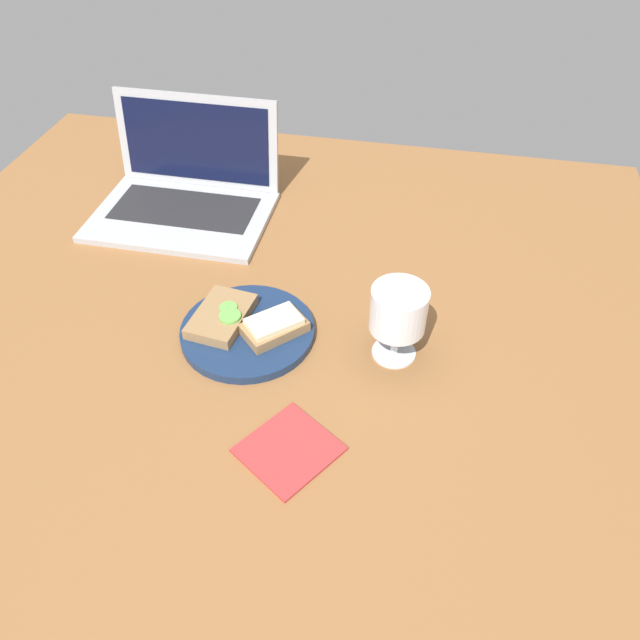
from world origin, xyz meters
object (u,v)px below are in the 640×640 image
Objects in this scene: sandwich_with_cheese at (274,326)px; wine_glass at (398,313)px; plate at (248,329)px; sandwich_with_cucumber at (222,316)px; napkin at (289,449)px; laptop at (187,189)px.

sandwich_with_cheese is 0.88× the size of wine_glass.
sandwich_with_cucumber is at bearing 174.56° from plate.
plate reaches higher than napkin.
laptop is (-46.28, 33.62, -4.36)cm from wine_glass.
wine_glass is 25.65cm from napkin.
sandwich_with_cheese is 43.66cm from laptop.
plate is at bearing -56.19° from laptop.
sandwich_with_cheese is 20.00cm from wine_glass.
sandwich_with_cucumber is 1.09× the size of napkin.
laptop reaches higher than sandwich_with_cheese.
sandwich_with_cheese is at bearing 109.53° from napkin.
sandwich_with_cucumber is 1.01× the size of wine_glass.
sandwich_with_cheese is 22.03cm from napkin.
plate is 4.99cm from sandwich_with_cheese.
sandwich_with_cucumber is 28.78cm from wine_glass.
sandwich_with_cheese is at bearing -178.32° from wine_glass.
sandwich_with_cucumber is at bearing 127.20° from napkin.
napkin is (34.44, -54.79, -3.98)cm from laptop.
wine_glass is at bearing -35.99° from laptop.
wine_glass reaches higher than napkin.
sandwich_with_cheese is 0.88× the size of sandwich_with_cucumber.
sandwich_with_cheese is at bearing -5.47° from sandwich_with_cucumber.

